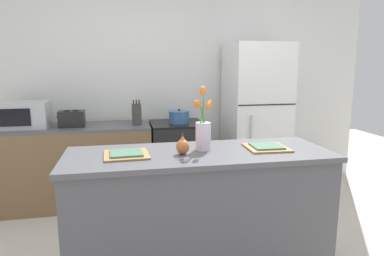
# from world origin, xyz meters

# --- Properties ---
(back_wall) EXTENTS (5.20, 0.08, 2.70)m
(back_wall) POSITION_xyz_m (0.00, 2.00, 1.35)
(back_wall) COLOR silver
(back_wall) RESTS_ON ground_plane
(kitchen_island) EXTENTS (1.80, 0.66, 0.95)m
(kitchen_island) POSITION_xyz_m (0.00, 0.00, 0.48)
(kitchen_island) COLOR #4C4C51
(kitchen_island) RESTS_ON ground_plane
(back_counter) EXTENTS (1.68, 0.60, 0.88)m
(back_counter) POSITION_xyz_m (-1.06, 1.60, 0.44)
(back_counter) COLOR brown
(back_counter) RESTS_ON ground_plane
(stove_range) EXTENTS (0.60, 0.61, 0.88)m
(stove_range) POSITION_xyz_m (0.10, 1.60, 0.44)
(stove_range) COLOR black
(stove_range) RESTS_ON ground_plane
(refrigerator) EXTENTS (0.68, 0.67, 1.78)m
(refrigerator) POSITION_xyz_m (1.05, 1.60, 0.89)
(refrigerator) COLOR white
(refrigerator) RESTS_ON ground_plane
(flower_vase) EXTENTS (0.12, 0.12, 0.44)m
(flower_vase) POSITION_xyz_m (0.04, 0.05, 1.09)
(flower_vase) COLOR silver
(flower_vase) RESTS_ON kitchen_island
(pear_figurine) EXTENTS (0.09, 0.09, 0.14)m
(pear_figurine) POSITION_xyz_m (-0.12, -0.04, 1.01)
(pear_figurine) COLOR #C66B33
(pear_figurine) RESTS_ON kitchen_island
(plate_setting_left) EXTENTS (0.30, 0.30, 0.02)m
(plate_setting_left) POSITION_xyz_m (-0.49, 0.00, 0.96)
(plate_setting_left) COLOR olive
(plate_setting_left) RESTS_ON kitchen_island
(plate_setting_right) EXTENTS (0.30, 0.30, 0.02)m
(plate_setting_right) POSITION_xyz_m (0.49, 0.00, 0.96)
(plate_setting_right) COLOR olive
(plate_setting_right) RESTS_ON kitchen_island
(toaster) EXTENTS (0.28, 0.18, 0.17)m
(toaster) POSITION_xyz_m (-1.04, 1.56, 0.97)
(toaster) COLOR black
(toaster) RESTS_ON back_counter
(cooking_pot) EXTENTS (0.24, 0.24, 0.16)m
(cooking_pot) POSITION_xyz_m (0.12, 1.58, 0.95)
(cooking_pot) COLOR #386093
(cooking_pot) RESTS_ON stove_range
(microwave) EXTENTS (0.48, 0.37, 0.27)m
(microwave) POSITION_xyz_m (-1.51, 1.60, 1.02)
(microwave) COLOR #B7BABC
(microwave) RESTS_ON back_counter
(knife_block) EXTENTS (0.10, 0.14, 0.27)m
(knife_block) POSITION_xyz_m (-0.35, 1.57, 1.00)
(knife_block) COLOR #3D3833
(knife_block) RESTS_ON back_counter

